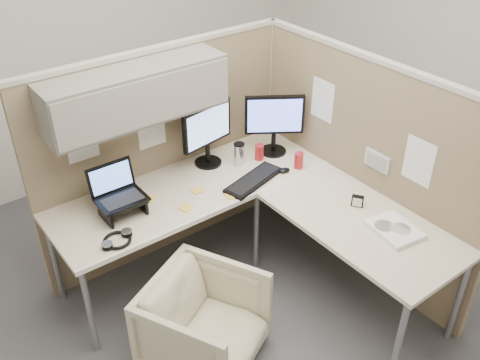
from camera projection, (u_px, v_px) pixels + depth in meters
ground at (250, 300)px, 3.81m from camera, size 4.50×4.50×0.00m
partition_back at (152, 128)px, 3.65m from camera, size 2.00×0.36×1.63m
partition_right at (357, 166)px, 3.77m from camera, size 0.07×2.03×1.63m
desk at (254, 207)px, 3.58m from camera, size 2.00×1.98×0.73m
office_chair at (204, 320)px, 3.22m from camera, size 0.83×0.82×0.65m
monitor_left at (207, 131)px, 3.82m from camera, size 0.44×0.20×0.47m
monitor_right at (274, 120)px, 3.96m from camera, size 0.39×0.27×0.47m
laptop_station at (120, 197)px, 3.39m from camera, size 0.31×0.26×0.32m
keyboard at (254, 180)px, 3.76m from camera, size 0.51×0.28×0.02m
mouse at (284, 170)px, 3.86m from camera, size 0.09×0.07×0.03m
travel_mug at (239, 154)px, 3.92m from camera, size 0.08×0.08×0.17m
soda_can_green at (299, 160)px, 3.89m from camera, size 0.07×0.07×0.12m
soda_can_silver at (259, 152)px, 3.99m from camera, size 0.07×0.07×0.12m
sticky_note_b at (231, 195)px, 3.62m from camera, size 0.08×0.08×0.01m
sticky_note_d at (197, 190)px, 3.67m from camera, size 0.08×0.08×0.01m
sticky_note_a at (186, 208)px, 3.50m from camera, size 0.09×0.09×0.01m
sticky_note_c at (149, 199)px, 3.58m from camera, size 0.11×0.11×0.01m
headphones at (117, 240)px, 3.20m from camera, size 0.21×0.21×0.03m
paper_stack at (394, 229)px, 3.29m from camera, size 0.28×0.34×0.03m
desk_clock at (357, 201)px, 3.50m from camera, size 0.07×0.08×0.08m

